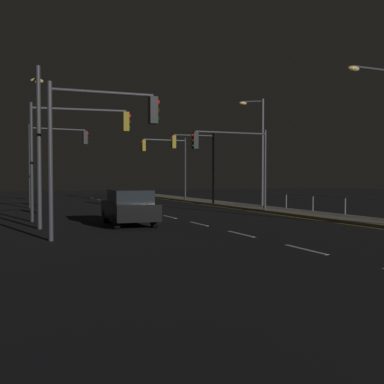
% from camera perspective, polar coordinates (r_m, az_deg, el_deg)
% --- Properties ---
extents(ground_plane, '(112.00, 112.00, 0.00)m').
position_cam_1_polar(ground_plane, '(21.31, 0.31, -3.87)').
color(ground_plane, black).
rests_on(ground_plane, ground).
extents(sidewalk_right, '(2.43, 77.00, 0.14)m').
position_cam_1_polar(sidewalk_right, '(25.16, 16.46, -2.91)').
color(sidewalk_right, gray).
rests_on(sidewalk_right, ground).
extents(lane_markings_center, '(0.14, 50.00, 0.01)m').
position_cam_1_polar(lane_markings_center, '(24.57, -2.80, -3.10)').
color(lane_markings_center, silver).
rests_on(lane_markings_center, ground).
extents(lane_edge_line, '(0.14, 53.00, 0.01)m').
position_cam_1_polar(lane_edge_line, '(28.48, 7.85, -2.44)').
color(lane_edge_line, gold).
rests_on(lane_edge_line, ground).
extents(car, '(2.04, 4.48, 1.57)m').
position_cam_1_polar(car, '(20.38, -7.81, -1.83)').
color(car, black).
rests_on(car, ground).
extents(traffic_light_mid_right, '(4.20, 0.43, 5.47)m').
position_cam_1_polar(traffic_light_mid_right, '(40.00, -3.20, 4.52)').
color(traffic_light_mid_right, '#2D3033').
rests_on(traffic_light_mid_right, sidewalk_right).
extents(traffic_light_mid_left, '(3.85, 0.35, 5.27)m').
position_cam_1_polar(traffic_light_mid_left, '(16.13, -11.33, 7.49)').
color(traffic_light_mid_left, '#38383D').
rests_on(traffic_light_mid_left, ground).
extents(traffic_light_near_right, '(3.43, 0.53, 5.39)m').
position_cam_1_polar(traffic_light_near_right, '(34.63, 0.40, 4.79)').
color(traffic_light_near_right, '#38383D').
rests_on(traffic_light_near_right, sidewalk_right).
extents(traffic_light_far_left, '(4.09, 0.46, 5.74)m').
position_cam_1_polar(traffic_light_far_left, '(33.40, -16.60, 5.04)').
color(traffic_light_far_left, '#4C4C51').
rests_on(traffic_light_far_left, ground).
extents(traffic_light_far_center, '(4.91, 0.35, 4.87)m').
position_cam_1_polar(traffic_light_far_center, '(27.34, 5.01, 4.99)').
color(traffic_light_far_center, '#38383D').
rests_on(traffic_light_far_center, sidewalk_right).
extents(traffic_light_overhead_east, '(4.78, 0.83, 5.66)m').
position_cam_1_polar(traffic_light_overhead_east, '(23.05, -14.27, 6.52)').
color(traffic_light_overhead_east, '#2D3033').
rests_on(traffic_light_overhead_east, ground).
extents(street_lamp_across_street, '(1.48, 1.00, 7.21)m').
position_cam_1_polar(street_lamp_across_street, '(31.19, 8.30, 6.09)').
color(street_lamp_across_street, '#4C4C51').
rests_on(street_lamp_across_street, sidewalk_right).
extents(street_lamp_median, '(0.56, 2.13, 6.64)m').
position_cam_1_polar(street_lamp_median, '(20.20, -18.54, 7.24)').
color(street_lamp_median, '#38383D').
rests_on(street_lamp_median, ground).
extents(street_lamp_mid_block, '(2.27, 0.36, 6.59)m').
position_cam_1_polar(street_lamp_mid_block, '(20.81, 22.39, 7.36)').
color(street_lamp_mid_block, '#2D3033').
rests_on(street_lamp_mid_block, sidewalk_right).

